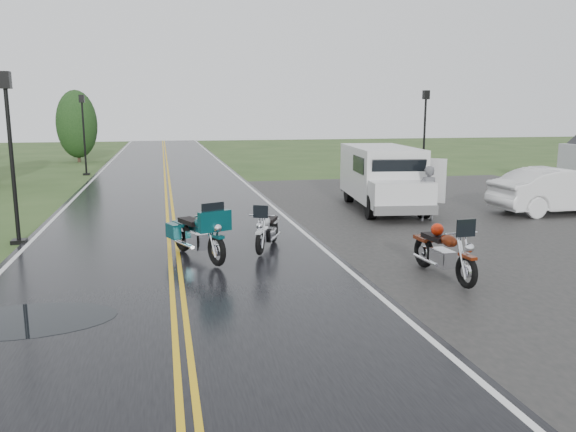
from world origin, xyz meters
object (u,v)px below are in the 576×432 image
(person_at_van, at_px, (427,194))
(van_white, at_px, (371,185))
(motorcycle_teal, at_px, (216,237))
(lamp_post_far_left, at_px, (84,135))
(motorcycle_silver, at_px, (260,233))
(motorcycle_red, at_px, (467,258))
(lamp_post_near_left, at_px, (12,159))
(sedan_white, at_px, (560,191))
(lamp_post_far_right, at_px, (424,136))

(person_at_van, bearing_deg, van_white, -19.12)
(motorcycle_teal, bearing_deg, lamp_post_far_left, 81.30)
(person_at_van, bearing_deg, motorcycle_silver, 30.29)
(van_white, bearing_deg, motorcycle_red, -89.13)
(motorcycle_red, height_order, motorcycle_silver, motorcycle_red)
(person_at_van, height_order, lamp_post_near_left, lamp_post_near_left)
(lamp_post_near_left, bearing_deg, sedan_white, 2.39)
(motorcycle_teal, height_order, lamp_post_near_left, lamp_post_near_left)
(person_at_van, relative_size, sedan_white, 0.37)
(sedan_white, bearing_deg, lamp_post_far_right, 1.65)
(motorcycle_silver, height_order, person_at_van, person_at_van)
(lamp_post_near_left, bearing_deg, lamp_post_far_left, 91.12)
(sedan_white, xyz_separation_m, lamp_post_far_left, (-17.81, 16.60, 1.47))
(motorcycle_teal, xyz_separation_m, lamp_post_far_left, (-5.38, 21.04, 1.53))
(motorcycle_teal, bearing_deg, lamp_post_near_left, 120.61)
(motorcycle_silver, distance_m, person_at_van, 6.99)
(motorcycle_red, distance_m, motorcycle_silver, 5.02)
(lamp_post_far_left, relative_size, lamp_post_far_right, 0.97)
(lamp_post_far_left, bearing_deg, motorcycle_silver, -72.15)
(motorcycle_teal, bearing_deg, person_at_van, 6.78)
(person_at_van, bearing_deg, lamp_post_far_right, -113.78)
(motorcycle_red, distance_m, lamp_post_near_left, 11.80)
(lamp_post_near_left, height_order, lamp_post_far_right, lamp_post_far_right)
(lamp_post_far_right, bearing_deg, person_at_van, -115.22)
(motorcycle_red, bearing_deg, person_at_van, 66.24)
(motorcycle_teal, distance_m, lamp_post_near_left, 6.46)
(motorcycle_teal, relative_size, lamp_post_near_left, 0.54)
(van_white, bearing_deg, motorcycle_silver, -130.51)
(motorcycle_silver, bearing_deg, person_at_van, 52.85)
(motorcycle_teal, height_order, sedan_white, sedan_white)
(motorcycle_red, relative_size, motorcycle_teal, 0.93)
(sedan_white, bearing_deg, lamp_post_near_left, 91.49)
(van_white, relative_size, lamp_post_far_right, 1.28)
(lamp_post_far_right, bearing_deg, sedan_white, -87.45)
(motorcycle_teal, bearing_deg, sedan_white, -3.39)
(motorcycle_teal, xyz_separation_m, lamp_post_near_left, (-5.05, 3.71, 1.58))
(motorcycle_silver, distance_m, lamp_post_far_left, 21.34)
(motorcycle_silver, bearing_deg, lamp_post_far_left, 131.85)
(van_white, distance_m, lamp_post_far_left, 19.61)
(sedan_white, distance_m, lamp_post_near_left, 17.55)
(motorcycle_red, bearing_deg, motorcycle_silver, 131.87)
(motorcycle_silver, distance_m, van_white, 5.99)
(sedan_white, height_order, lamp_post_far_left, lamp_post_far_left)
(lamp_post_far_left, distance_m, lamp_post_far_right, 18.66)
(motorcycle_teal, xyz_separation_m, sedan_white, (12.42, 4.44, 0.06))
(lamp_post_near_left, bearing_deg, person_at_van, 2.08)
(motorcycle_red, distance_m, person_at_van, 7.35)
(person_at_van, bearing_deg, lamp_post_near_left, 3.51)
(sedan_white, height_order, lamp_post_far_right, lamp_post_far_right)
(motorcycle_teal, relative_size, lamp_post_far_left, 0.55)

